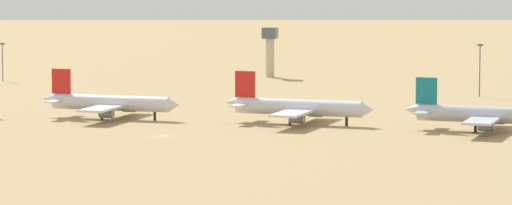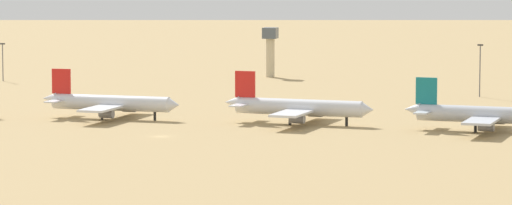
# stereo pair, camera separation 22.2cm
# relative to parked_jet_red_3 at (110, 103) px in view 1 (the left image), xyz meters

# --- Properties ---
(ground) EXTENTS (4000.00, 4000.00, 0.00)m
(ground) POSITION_rel_parked_jet_red_3_xyz_m (24.99, -33.62, -4.41)
(ground) COLOR tan
(parked_jet_red_3) EXTENTS (40.78, 34.36, 13.47)m
(parked_jet_red_3) POSITION_rel_parked_jet_red_3_xyz_m (0.00, 0.00, 0.00)
(parked_jet_red_3) COLOR silver
(parked_jet_red_3) RESTS_ON ground
(parked_jet_red_4) EXTENTS (41.75, 35.33, 13.78)m
(parked_jet_red_4) POSITION_rel_parked_jet_red_3_xyz_m (52.67, -0.14, 0.10)
(parked_jet_red_4) COLOR silver
(parked_jet_red_4) RESTS_ON ground
(parked_jet_teal_5) EXTENTS (40.83, 34.52, 13.48)m
(parked_jet_teal_5) POSITION_rel_parked_jet_red_3_xyz_m (101.73, -5.50, 0.00)
(parked_jet_teal_5) COLOR silver
(parked_jet_teal_5) RESTS_ON ground
(control_tower) EXTENTS (5.20, 5.20, 18.34)m
(control_tower) POSITION_rel_parked_jet_red_3_xyz_m (12.68, 143.26, 6.66)
(control_tower) COLOR #C6B793
(control_tower) RESTS_ON ground
(light_pole_west) EXTENTS (1.80, 0.50, 13.67)m
(light_pole_west) POSITION_rel_parked_jet_red_3_xyz_m (-76.80, 104.26, 3.60)
(light_pole_west) COLOR #59595E
(light_pole_west) RESTS_ON ground
(light_pole_mid) EXTENTS (1.80, 0.50, 16.80)m
(light_pole_mid) POSITION_rel_parked_jet_red_3_xyz_m (94.10, 85.49, 5.21)
(light_pole_mid) COLOR #59595E
(light_pole_mid) RESTS_ON ground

